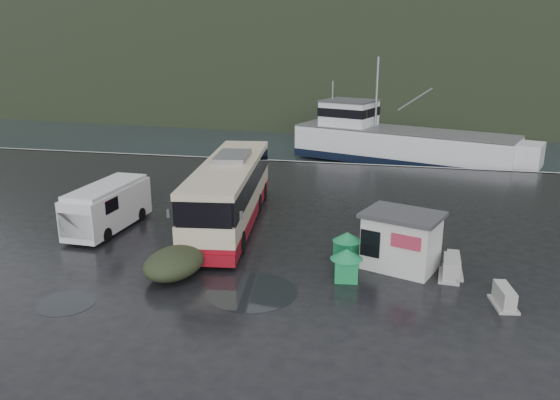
% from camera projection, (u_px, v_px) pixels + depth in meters
% --- Properties ---
extents(ground, '(160.00, 160.00, 0.00)m').
position_uv_depth(ground, '(238.00, 252.00, 25.46)').
color(ground, black).
rests_on(ground, ground).
extents(harbor_water, '(300.00, 180.00, 0.02)m').
position_uv_depth(harbor_water, '(368.00, 82.00, 128.73)').
color(harbor_water, black).
rests_on(harbor_water, ground).
extents(quay_edge, '(160.00, 0.60, 1.50)m').
position_uv_depth(quay_edge, '(307.00, 162.00, 44.24)').
color(quay_edge, '#999993').
rests_on(quay_edge, ground).
extents(headland, '(780.00, 540.00, 570.00)m').
position_uv_depth(headland, '(405.00, 61.00, 258.19)').
color(headland, black).
rests_on(headland, ground).
extents(coach_bus, '(4.68, 13.08, 3.62)m').
position_uv_depth(coach_bus, '(231.00, 223.00, 29.46)').
color(coach_bus, '#C0AE91').
rests_on(coach_bus, ground).
extents(white_van, '(2.29, 5.89, 2.42)m').
position_uv_depth(white_van, '(110.00, 229.00, 28.52)').
color(white_van, silver).
rests_on(white_van, ground).
extents(waste_bin_left, '(1.08, 1.08, 1.35)m').
position_uv_depth(waste_bin_left, '(346.00, 280.00, 22.51)').
color(waste_bin_left, '#178246').
rests_on(waste_bin_left, ground).
extents(waste_bin_right, '(1.23, 1.23, 1.32)m').
position_uv_depth(waste_bin_right, '(346.00, 260.00, 24.55)').
color(waste_bin_right, '#178246').
rests_on(waste_bin_right, ground).
extents(dome_tent, '(2.85, 3.51, 1.21)m').
position_uv_depth(dome_tent, '(175.00, 276.00, 22.82)').
color(dome_tent, '#262D1B').
rests_on(dome_tent, ground).
extents(ticket_kiosk, '(3.84, 3.39, 2.49)m').
position_uv_depth(ticket_kiosk, '(399.00, 267.00, 23.72)').
color(ticket_kiosk, beige).
rests_on(ticket_kiosk, ground).
extents(jersey_barrier_a, '(0.87, 1.65, 0.81)m').
position_uv_depth(jersey_barrier_a, '(452.00, 273.00, 23.10)').
color(jersey_barrier_a, '#999993').
rests_on(jersey_barrier_a, ground).
extents(jersey_barrier_b, '(0.96, 1.60, 0.76)m').
position_uv_depth(jersey_barrier_b, '(503.00, 306.00, 20.31)').
color(jersey_barrier_b, '#999993').
rests_on(jersey_barrier_b, ground).
extents(jersey_barrier_c, '(0.98, 1.73, 0.83)m').
position_uv_depth(jersey_barrier_c, '(449.00, 277.00, 22.75)').
color(jersey_barrier_c, '#999993').
rests_on(jersey_barrier_c, ground).
extents(fishing_trawler, '(23.66, 12.86, 9.33)m').
position_uv_depth(fishing_trawler, '(402.00, 149.00, 49.62)').
color(fishing_trawler, silver).
rests_on(fishing_trawler, ground).
extents(puddles, '(9.49, 5.29, 0.01)m').
position_uv_depth(puddles, '(203.00, 295.00, 21.18)').
color(puddles, black).
rests_on(puddles, ground).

